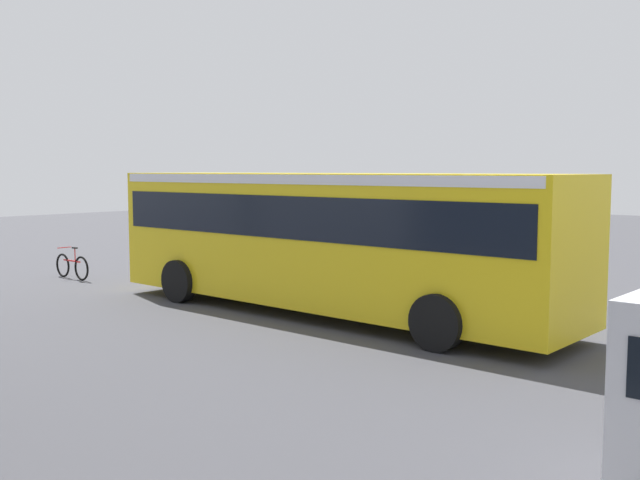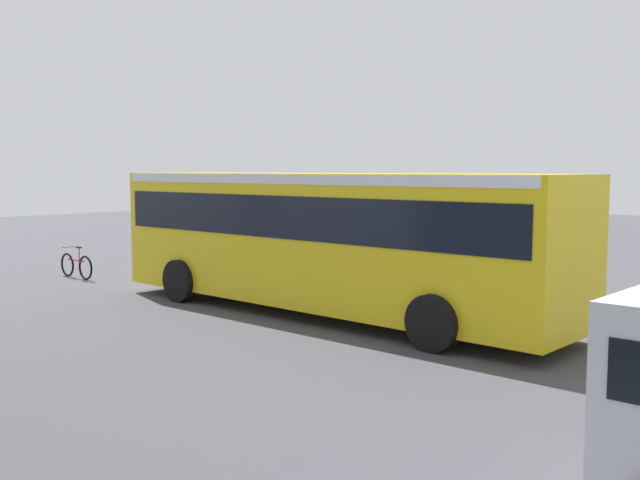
% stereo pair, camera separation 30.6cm
% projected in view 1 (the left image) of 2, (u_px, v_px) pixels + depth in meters
% --- Properties ---
extents(ground, '(80.00, 80.00, 0.00)m').
position_uv_depth(ground, '(393.00, 311.00, 16.77)').
color(ground, '#424247').
extents(city_bus, '(11.54, 2.85, 3.15)m').
position_uv_depth(city_bus, '(327.00, 230.00, 16.22)').
color(city_bus, yellow).
rests_on(city_bus, ground).
extents(bicycle_red, '(1.77, 0.44, 0.96)m').
position_uv_depth(bicycle_red, '(72.00, 266.00, 21.63)').
color(bicycle_red, black).
rests_on(bicycle_red, ground).
extents(traffic_sign, '(0.08, 0.60, 2.80)m').
position_uv_depth(traffic_sign, '(386.00, 213.00, 22.82)').
color(traffic_sign, slate).
rests_on(traffic_sign, ground).
extents(lane_dash_left, '(2.00, 0.20, 0.01)m').
position_uv_depth(lane_dash_left, '(522.00, 306.00, 17.26)').
color(lane_dash_left, silver).
rests_on(lane_dash_left, ground).
extents(lane_dash_centre, '(2.00, 0.20, 0.01)m').
position_uv_depth(lane_dash_centre, '(385.00, 288.00, 19.89)').
color(lane_dash_centre, silver).
rests_on(lane_dash_centre, ground).
extents(lane_dash_right, '(2.00, 0.20, 0.01)m').
position_uv_depth(lane_dash_right, '(280.00, 275.00, 22.51)').
color(lane_dash_right, silver).
rests_on(lane_dash_right, ground).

